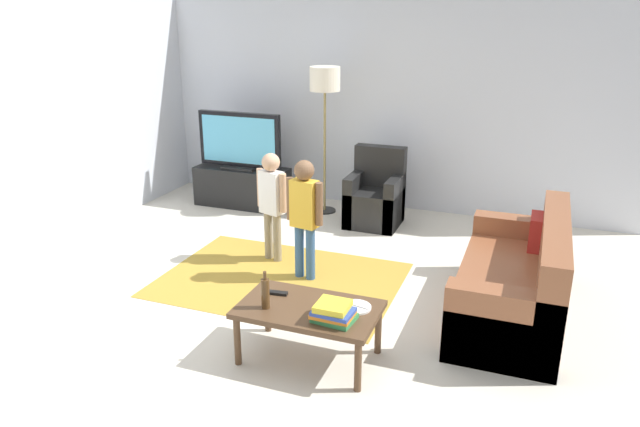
{
  "coord_description": "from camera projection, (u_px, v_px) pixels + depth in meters",
  "views": [
    {
      "loc": [
        1.83,
        -4.21,
        2.44
      ],
      "look_at": [
        0.0,
        0.6,
        0.65
      ],
      "focal_mm": 33.47,
      "sensor_mm": 36.0,
      "label": 1
    }
  ],
  "objects": [
    {
      "name": "tv_stand",
      "position": [
        242.0,
        187.0,
        7.66
      ],
      "size": [
        1.2,
        0.44,
        0.5
      ],
      "color": "black",
      "rests_on": "ground"
    },
    {
      "name": "ground",
      "position": [
        295.0,
        306.0,
        5.14
      ],
      "size": [
        7.8,
        7.8,
        0.0
      ],
      "primitive_type": "plane",
      "color": "beige"
    },
    {
      "name": "wall_back",
      "position": [
        389.0,
        100.0,
        7.34
      ],
      "size": [
        6.0,
        0.12,
        2.7
      ],
      "primitive_type": "cube",
      "color": "silver",
      "rests_on": "ground"
    },
    {
      "name": "plate",
      "position": [
        356.0,
        307.0,
        4.22
      ],
      "size": [
        0.22,
        0.22,
        0.02
      ],
      "color": "white",
      "rests_on": "coffee_table"
    },
    {
      "name": "child_near_tv",
      "position": [
        272.0,
        197.0,
        5.87
      ],
      "size": [
        0.36,
        0.2,
        1.11
      ],
      "color": "gray",
      "rests_on": "ground"
    },
    {
      "name": "coffee_table",
      "position": [
        309.0,
        313.0,
        4.26
      ],
      "size": [
        1.0,
        0.6,
        0.42
      ],
      "color": "#513823",
      "rests_on": "ground"
    },
    {
      "name": "wall_left",
      "position": [
        5.0,
        127.0,
        5.7
      ],
      "size": [
        0.12,
        6.0,
        2.7
      ],
      "primitive_type": "cube",
      "color": "silver",
      "rests_on": "ground"
    },
    {
      "name": "floor_lamp",
      "position": [
        325.0,
        87.0,
        7.0
      ],
      "size": [
        0.36,
        0.36,
        1.78
      ],
      "color": "#262626",
      "rests_on": "ground"
    },
    {
      "name": "couch",
      "position": [
        520.0,
        285.0,
        4.87
      ],
      "size": [
        0.8,
        1.8,
        0.86
      ],
      "color": "brown",
      "rests_on": "ground"
    },
    {
      "name": "armchair",
      "position": [
        376.0,
        199.0,
        7.01
      ],
      "size": [
        0.6,
        0.6,
        0.9
      ],
      "color": "black",
      "rests_on": "ground"
    },
    {
      "name": "tv_remote",
      "position": [
        276.0,
        293.0,
        4.43
      ],
      "size": [
        0.17,
        0.07,
        0.02
      ],
      "primitive_type": "cube",
      "rotation": [
        0.0,
        0.0,
        0.12
      ],
      "color": "black",
      "rests_on": "coffee_table"
    },
    {
      "name": "child_center",
      "position": [
        304.0,
        209.0,
        5.45
      ],
      "size": [
        0.38,
        0.19,
        1.15
      ],
      "color": "#33598C",
      "rests_on": "ground"
    },
    {
      "name": "tv",
      "position": [
        240.0,
        141.0,
        7.44
      ],
      "size": [
        1.1,
        0.28,
        0.71
      ],
      "color": "black",
      "rests_on": "tv_stand"
    },
    {
      "name": "area_rug",
      "position": [
        280.0,
        279.0,
        5.63
      ],
      "size": [
        2.2,
        1.6,
        0.01
      ],
      "primitive_type": "cube",
      "color": "#B28C33",
      "rests_on": "ground"
    },
    {
      "name": "bottle",
      "position": [
        265.0,
        293.0,
        4.19
      ],
      "size": [
        0.06,
        0.06,
        0.28
      ],
      "color": "#4C3319",
      "rests_on": "coffee_table"
    },
    {
      "name": "book_stack",
      "position": [
        333.0,
        312.0,
        4.04
      ],
      "size": [
        0.3,
        0.25,
        0.13
      ],
      "color": "#388C4C",
      "rests_on": "coffee_table"
    }
  ]
}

